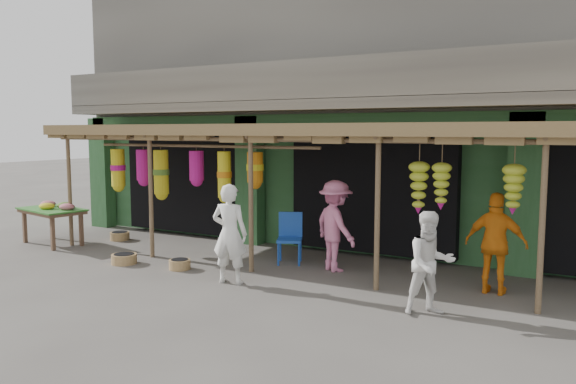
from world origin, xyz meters
The scene contains 12 objects.
ground centered at (0.00, 0.00, 0.00)m, with size 80.00×80.00×0.00m, color #514C47.
building centered at (0.00, 4.87, 3.37)m, with size 16.40×6.80×7.00m.
awning centered at (-0.15, 0.81, 2.58)m, with size 14.00×2.70×2.79m.
flower_table centered at (-6.98, -0.30, 0.80)m, with size 1.81×1.27×0.99m.
blue_chair centered at (-1.23, 0.81, 0.57)m, with size 0.64×0.65×1.02m.
basket_left centered at (-6.01, 0.82, 0.10)m, with size 0.47×0.47×0.19m, color brown.
basket_mid centered at (-4.08, -0.93, 0.10)m, with size 0.50×0.50×0.19m, color olive.
basket_right centered at (-2.81, -0.73, 0.09)m, with size 0.41×0.41×0.19m, color #A68C4D.
person_front centered at (-1.39, -1.06, 0.88)m, with size 0.64×0.42×1.75m, color white.
person_right centered at (2.12, -1.02, 0.76)m, with size 0.74×0.57×1.51m, color silver.
person_vendor centered at (2.77, 0.54, 0.84)m, with size 0.98×0.41×1.67m, color orange.
person_shopper centered at (-0.15, 0.66, 0.87)m, with size 1.12×0.64×1.73m, color pink.
Camera 1 is at (4.23, -8.94, 2.66)m, focal length 35.00 mm.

